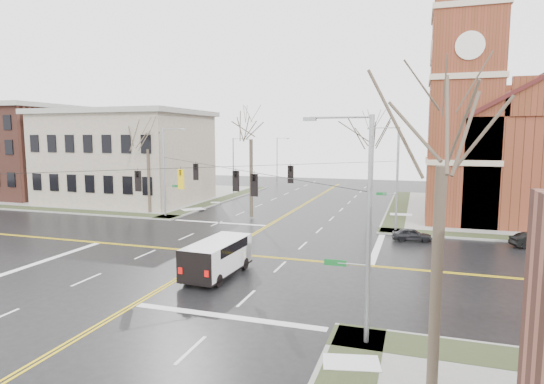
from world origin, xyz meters
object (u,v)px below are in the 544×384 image
(streetlight_north_a, at_px, (234,165))
(cargo_van, at_px, (219,255))
(signal_pole_se, at_px, (365,224))
(parked_car_b, at_px, (534,240))
(signal_pole_nw, at_px, (166,170))
(tree_ne, at_px, (371,141))
(tree_nw_near, at_px, (251,134))
(signal_pole_ne, at_px, (395,175))
(parked_car_a, at_px, (412,235))
(streetlight_north_b, at_px, (278,158))
(church, at_px, (536,135))
(tree_se, at_px, (442,150))
(tree_nw_far, at_px, (148,145))

(streetlight_north_a, relative_size, cargo_van, 1.40)
(signal_pole_se, distance_m, parked_car_b, 23.20)
(signal_pole_nw, xyz_separation_m, tree_ne, (20.21, 2.73, 2.93))
(tree_nw_near, bearing_deg, signal_pole_ne, -8.69)
(parked_car_a, relative_size, tree_nw_near, 0.26)
(streetlight_north_a, bearing_deg, signal_pole_ne, -36.90)
(streetlight_north_b, bearing_deg, signal_pole_se, -69.73)
(church, bearing_deg, signal_pole_nw, -159.79)
(tree_ne, bearing_deg, signal_pole_se, -84.61)
(church, height_order, parked_car_b, church)
(signal_pole_se, relative_size, cargo_van, 1.58)
(signal_pole_ne, bearing_deg, tree_ne, 131.69)
(parked_car_a, xyz_separation_m, tree_nw_near, (-15.73, 5.51, 8.03))
(streetlight_north_a, bearing_deg, tree_ne, -35.17)
(signal_pole_se, xyz_separation_m, tree_ne, (-2.43, 25.73, 2.93))
(parked_car_b, bearing_deg, signal_pole_nw, 64.40)
(signal_pole_nw, bearing_deg, streetlight_north_b, 88.95)
(streetlight_north_a, relative_size, parked_car_b, 2.40)
(parked_car_b, distance_m, tree_ne, 15.73)
(streetlight_north_b, distance_m, tree_nw_near, 35.46)
(signal_pole_nw, bearing_deg, signal_pole_ne, 0.00)
(signal_pole_se, height_order, tree_se, tree_se)
(parked_car_b, height_order, tree_ne, tree_ne)
(signal_pole_se, distance_m, tree_nw_near, 29.09)
(parked_car_a, bearing_deg, signal_pole_se, 165.95)
(signal_pole_nw, bearing_deg, cargo_van, -50.66)
(tree_se, bearing_deg, church, 74.45)
(signal_pole_se, relative_size, tree_ne, 0.83)
(signal_pole_se, xyz_separation_m, streetlight_north_b, (-21.97, 59.50, -0.48))
(signal_pole_se, relative_size, parked_car_a, 2.93)
(streetlight_north_a, relative_size, tree_nw_far, 0.78)
(streetlight_north_b, xyz_separation_m, cargo_van, (12.66, -52.77, -3.21))
(signal_pole_ne, height_order, tree_nw_near, tree_nw_near)
(streetlight_north_a, xyz_separation_m, streetlight_north_b, (0.00, 20.00, 0.00))
(signal_pole_ne, distance_m, parked_car_a, 5.77)
(signal_pole_ne, xyz_separation_m, tree_nw_far, (-25.61, 1.48, 2.47))
(signal_pole_se, distance_m, tree_ne, 26.01)
(signal_pole_nw, relative_size, parked_car_b, 2.70)
(tree_nw_near, distance_m, tree_se, 32.52)
(streetlight_north_a, bearing_deg, signal_pole_se, -60.91)
(streetlight_north_a, distance_m, tree_se, 48.96)
(church, xyz_separation_m, signal_pole_nw, (-36.09, -13.28, -3.48))
(tree_nw_far, relative_size, tree_ne, 0.94)
(tree_nw_near, xyz_separation_m, tree_ne, (11.71, 0.57, -0.68))
(cargo_van, bearing_deg, signal_pole_ne, 62.80)
(cargo_van, distance_m, tree_nw_far, 24.87)
(tree_nw_near, bearing_deg, tree_se, -59.02)
(signal_pole_ne, height_order, cargo_van, signal_pole_ne)
(parked_car_a, bearing_deg, cargo_van, 130.42)
(streetlight_north_b, relative_size, parked_car_b, 2.40)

